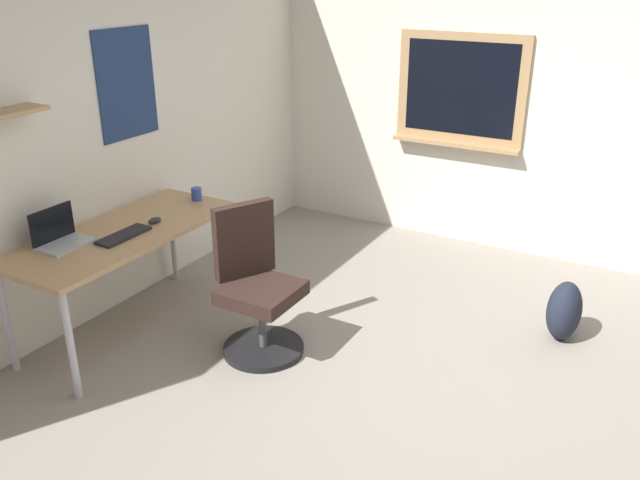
# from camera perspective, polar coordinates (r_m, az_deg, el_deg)

# --- Properties ---
(ground_plane) EXTENTS (5.20, 5.20, 0.00)m
(ground_plane) POSITION_cam_1_polar(r_m,az_deg,el_deg) (3.92, 9.28, -13.64)
(ground_plane) COLOR gray
(ground_plane) RESTS_ON ground
(wall_back) EXTENTS (5.00, 0.30, 2.60)m
(wall_back) POSITION_cam_1_polar(r_m,az_deg,el_deg) (4.68, -19.12, 9.20)
(wall_back) COLOR silver
(wall_back) RESTS_ON ground
(wall_right) EXTENTS (0.22, 5.00, 2.60)m
(wall_right) POSITION_cam_1_polar(r_m,az_deg,el_deg) (5.63, 19.11, 11.33)
(wall_right) COLOR silver
(wall_right) RESTS_ON ground
(desk) EXTENTS (1.58, 0.67, 0.73)m
(desk) POSITION_cam_1_polar(r_m,az_deg,el_deg) (4.43, -16.59, 0.03)
(desk) COLOR tan
(desk) RESTS_ON ground
(office_chair) EXTENTS (0.54, 0.56, 0.95)m
(office_chair) POSITION_cam_1_polar(r_m,az_deg,el_deg) (4.16, -5.53, -4.43)
(office_chair) COLOR black
(office_chair) RESTS_ON ground
(laptop) EXTENTS (0.31, 0.21, 0.23)m
(laptop) POSITION_cam_1_polar(r_m,az_deg,el_deg) (4.29, -21.60, 0.30)
(laptop) COLOR #ADAFB5
(laptop) RESTS_ON desk
(keyboard) EXTENTS (0.37, 0.13, 0.02)m
(keyboard) POSITION_cam_1_polar(r_m,az_deg,el_deg) (4.30, -16.67, 0.39)
(keyboard) COLOR black
(keyboard) RESTS_ON desk
(computer_mouse) EXTENTS (0.10, 0.06, 0.03)m
(computer_mouse) POSITION_cam_1_polar(r_m,az_deg,el_deg) (4.48, -14.15, 1.66)
(computer_mouse) COLOR #262628
(computer_mouse) RESTS_ON desk
(coffee_mug) EXTENTS (0.08, 0.08, 0.09)m
(coffee_mug) POSITION_cam_1_polar(r_m,az_deg,el_deg) (4.84, -10.66, 3.94)
(coffee_mug) COLOR #334CA5
(coffee_mug) RESTS_ON desk
(backpack) EXTENTS (0.32, 0.22, 0.40)m
(backpack) POSITION_cam_1_polar(r_m,az_deg,el_deg) (4.63, 20.41, -5.77)
(backpack) COLOR #1E2333
(backpack) RESTS_ON ground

